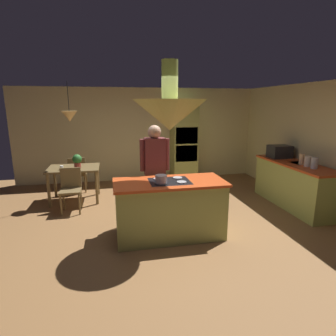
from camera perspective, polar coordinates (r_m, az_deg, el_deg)
The scene contains 19 objects.
ground at distance 4.85m, azimuth -0.19°, elevation -12.71°, with size 8.16×8.16×0.00m, color olive.
wall_back at distance 7.82m, azimuth -5.34°, elevation 6.88°, with size 6.80×0.10×2.55m, color beige.
wall_right at distance 6.30m, azimuth 29.39°, elevation 3.76°, with size 0.10×7.20×2.55m, color beige.
kitchen_island at distance 4.48m, azimuth 0.32°, elevation -8.40°, with size 1.76×0.81×0.95m.
counter_run_right at distance 6.35m, azimuth 24.64°, elevation -3.08°, with size 0.73×2.06×0.93m.
oven_tower at distance 7.66m, azimuth 3.29°, elevation 5.31°, with size 0.66×0.62×2.16m.
dining_table at distance 6.40m, azimuth -18.86°, elevation -0.80°, with size 1.08×0.81×0.76m.
person_at_island at distance 4.94m, azimuth -2.74°, elevation 0.24°, with size 0.53×0.23×1.76m.
range_hood at distance 4.18m, azimuth 0.35°, elevation 11.30°, with size 1.10×1.10×1.00m.
pendant_light_over_table at distance 6.24m, azimuth -19.68°, elevation 10.04°, with size 0.32×0.32×0.82m.
chair_facing_island at distance 5.84m, azimuth -19.46°, elevation -3.67°, with size 0.40×0.40×0.87m.
chair_by_back_wall at distance 7.04m, azimuth -18.19°, elevation -0.79°, with size 0.40×0.40×0.87m.
potted_plant_on_table at distance 6.25m, azimuth -18.26°, elevation 1.50°, with size 0.20×0.20×0.30m.
cup_on_table at distance 6.21m, azimuth -21.14°, elevation 0.03°, with size 0.07×0.07×0.09m, color white.
canister_flour at distance 5.84m, azimuth 28.03°, elevation 0.90°, with size 0.12×0.12×0.21m, color silver.
canister_sugar at distance 5.98m, azimuth 26.94°, elevation 1.25°, with size 0.13×0.13×0.21m, color silver.
canister_tea at distance 6.12m, azimuth 25.91°, elevation 1.62°, with size 0.10×0.10×0.21m, color #E0B78C.
microwave_on_counter at distance 6.71m, azimuth 22.07°, elevation 3.17°, with size 0.46×0.36×0.28m, color #232326.
cooking_pot_on_cooktop at distance 4.16m, azimuth -1.45°, elevation -2.28°, with size 0.18×0.18×0.12m, color #B2B2B7.
Camera 1 is at (-0.88, -4.28, 2.11)m, focal length 29.49 mm.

